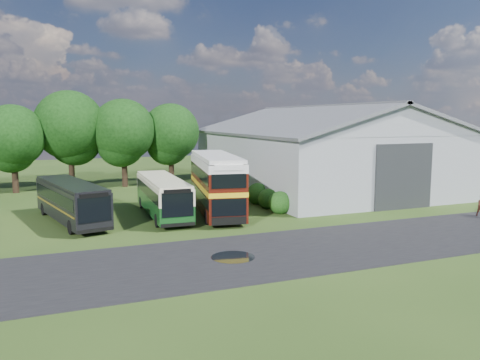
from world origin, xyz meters
name	(u,v)px	position (x,y,z in m)	size (l,w,h in m)	color
ground	(239,240)	(0.00, 0.00, 0.00)	(120.00, 120.00, 0.00)	#223B12
asphalt_road	(312,248)	(3.00, -3.00, 0.00)	(60.00, 8.00, 0.02)	black
puddle	(233,257)	(-1.50, -3.00, 0.00)	(2.20, 2.20, 0.01)	black
storage_shed	(320,146)	(15.00, 15.98, 4.17)	(18.80, 24.80, 8.15)	gray
tree_left_b	(13,136)	(-13.00, 23.50, 5.25)	(5.78, 5.78, 8.16)	black
tree_mid	(70,125)	(-8.00, 24.80, 6.18)	(6.80, 6.80, 9.60)	black
tree_right_a	(123,130)	(-3.00, 23.80, 5.69)	(6.26, 6.26, 8.83)	black
tree_right_b	(171,132)	(2.00, 24.60, 5.44)	(5.98, 5.98, 8.45)	black
shrub_front	(280,213)	(5.60, 6.00, 0.00)	(1.70, 1.70, 1.70)	#194714
shrub_mid	(268,208)	(5.60, 8.00, 0.00)	(1.60, 1.60, 1.60)	#194714
shrub_back	(258,204)	(5.60, 10.00, 0.00)	(1.80, 1.80, 1.80)	#194714
bus_green_single	(163,196)	(-2.53, 8.28, 1.45)	(2.58, 9.93, 2.72)	black
bus_maroon_double	(216,184)	(1.22, 7.54, 2.15)	(4.20, 10.31, 4.31)	black
bus_dark_single	(71,201)	(-8.64, 8.49, 1.43)	(4.48, 10.02, 2.69)	black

